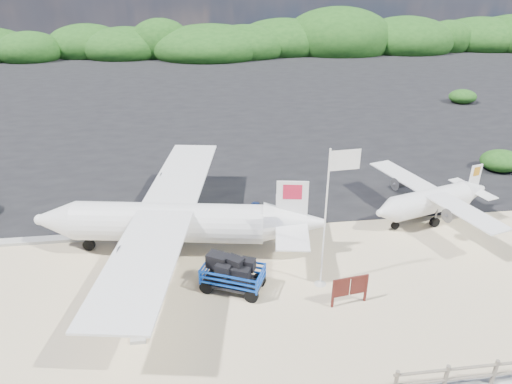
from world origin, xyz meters
TOP-DOWN VIEW (x-y plane):
  - ground at (0.00, 0.00)m, footprint 160.00×160.00m
  - asphalt_apron at (0.00, 30.00)m, footprint 90.00×50.00m
  - lagoon at (-9.00, 1.50)m, footprint 9.00×7.00m
  - vegetation_band at (0.00, 55.00)m, footprint 124.00×8.00m
  - baggage_cart at (-1.17, 0.48)m, footprint 2.84×2.31m
  - flagpole at (2.24, 0.38)m, footprint 1.16×0.56m
  - signboard at (2.96, -0.90)m, footprint 1.48×0.35m
  - crew_a at (-4.01, 4.93)m, footprint 0.58×0.40m
  - crew_b at (0.07, 3.90)m, footprint 1.00×0.81m
  - aircraft_large at (18.17, 22.92)m, footprint 17.02×17.02m
  - aircraft_small at (-12.08, 33.34)m, footprint 8.29×8.29m

SIDE VIEW (x-z plane):
  - ground at x=0.00m, z-range 0.00..0.00m
  - asphalt_apron at x=0.00m, z-range -0.02..0.02m
  - lagoon at x=-9.00m, z-range -0.20..0.20m
  - vegetation_band at x=0.00m, z-range -2.20..2.20m
  - baggage_cart at x=-1.17m, z-range -0.62..0.62m
  - flagpole at x=2.24m, z-range -2.82..2.82m
  - signboard at x=2.96m, z-range -0.61..0.61m
  - aircraft_large at x=18.17m, z-range -2.21..2.21m
  - aircraft_small at x=-12.08m, z-range -1.21..1.21m
  - crew_a at x=-4.01m, z-range 0.00..1.53m
  - crew_b at x=0.07m, z-range 0.00..1.95m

